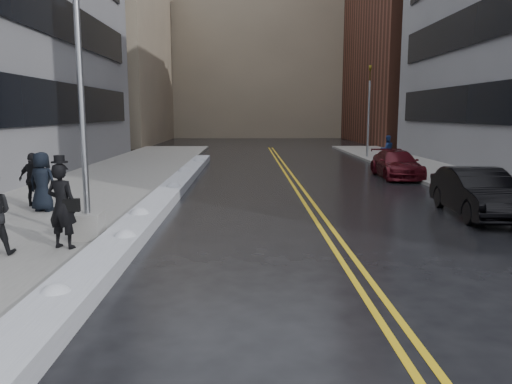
{
  "coord_description": "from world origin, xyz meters",
  "views": [
    {
      "loc": [
        0.39,
        -9.37,
        3.04
      ],
      "look_at": [
        0.59,
        1.59,
        1.3
      ],
      "focal_mm": 35.0,
      "sensor_mm": 36.0,
      "label": 1
    }
  ],
  "objects_px": {
    "pedestrian_c": "(42,182)",
    "pedestrian_d": "(34,180)",
    "fire_hydrant": "(465,177)",
    "pedestrian_east": "(387,150)",
    "car_black": "(477,193)",
    "pedestrian_fedora": "(62,206)",
    "traffic_signal": "(369,108)",
    "car_maroon": "(397,164)",
    "lamppost": "(83,136)"
  },
  "relations": [
    {
      "from": "pedestrian_c",
      "to": "pedestrian_d",
      "type": "distance_m",
      "value": 1.02
    },
    {
      "from": "fire_hydrant",
      "to": "pedestrian_east",
      "type": "bearing_deg",
      "value": 93.24
    },
    {
      "from": "car_black",
      "to": "fire_hydrant",
      "type": "bearing_deg",
      "value": 73.41
    },
    {
      "from": "pedestrian_east",
      "to": "pedestrian_d",
      "type": "bearing_deg",
      "value": 36.94
    },
    {
      "from": "fire_hydrant",
      "to": "pedestrian_fedora",
      "type": "xyz_separation_m",
      "value": [
        -12.57,
        -8.81,
        0.53
      ]
    },
    {
      "from": "car_black",
      "to": "pedestrian_d",
      "type": "bearing_deg",
      "value": 178.7
    },
    {
      "from": "traffic_signal",
      "to": "pedestrian_d",
      "type": "relative_size",
      "value": 3.57
    },
    {
      "from": "car_maroon",
      "to": "pedestrian_d",
      "type": "bearing_deg",
      "value": -148.66
    },
    {
      "from": "fire_hydrant",
      "to": "pedestrian_d",
      "type": "distance_m",
      "value": 15.74
    },
    {
      "from": "pedestrian_fedora",
      "to": "car_black",
      "type": "relative_size",
      "value": 0.43
    },
    {
      "from": "pedestrian_fedora",
      "to": "fire_hydrant",
      "type": "bearing_deg",
      "value": -128.23
    },
    {
      "from": "fire_hydrant",
      "to": "car_black",
      "type": "height_order",
      "value": "car_black"
    },
    {
      "from": "lamppost",
      "to": "car_maroon",
      "type": "xyz_separation_m",
      "value": [
        10.8,
        12.05,
        -1.89
      ]
    },
    {
      "from": "fire_hydrant",
      "to": "pedestrian_c",
      "type": "xyz_separation_m",
      "value": [
        -14.66,
        -4.66,
        0.48
      ]
    },
    {
      "from": "pedestrian_c",
      "to": "car_black",
      "type": "bearing_deg",
      "value": -168.08
    },
    {
      "from": "pedestrian_fedora",
      "to": "pedestrian_c",
      "type": "bearing_deg",
      "value": -46.51
    },
    {
      "from": "fire_hydrant",
      "to": "pedestrian_east",
      "type": "xyz_separation_m",
      "value": [
        -0.52,
        9.21,
        0.42
      ]
    },
    {
      "from": "pedestrian_c",
      "to": "traffic_signal",
      "type": "bearing_deg",
      "value": -114.02
    },
    {
      "from": "fire_hydrant",
      "to": "pedestrian_east",
      "type": "distance_m",
      "value": 9.23
    },
    {
      "from": "car_maroon",
      "to": "car_black",
      "type": "bearing_deg",
      "value": -90.38
    },
    {
      "from": "car_maroon",
      "to": "traffic_signal",
      "type": "bearing_deg",
      "value": 85.75
    },
    {
      "from": "traffic_signal",
      "to": "pedestrian_fedora",
      "type": "height_order",
      "value": "traffic_signal"
    },
    {
      "from": "lamppost",
      "to": "pedestrian_east",
      "type": "distance_m",
      "value": 20.91
    },
    {
      "from": "traffic_signal",
      "to": "pedestrian_c",
      "type": "height_order",
      "value": "traffic_signal"
    },
    {
      "from": "car_maroon",
      "to": "pedestrian_c",
      "type": "bearing_deg",
      "value": -145.0
    },
    {
      "from": "car_black",
      "to": "car_maroon",
      "type": "bearing_deg",
      "value": 91.49
    },
    {
      "from": "lamppost",
      "to": "pedestrian_fedora",
      "type": "relative_size",
      "value": 4.12
    },
    {
      "from": "pedestrian_fedora",
      "to": "pedestrian_east",
      "type": "xyz_separation_m",
      "value": [
        12.05,
        18.02,
        -0.11
      ]
    },
    {
      "from": "lamppost",
      "to": "traffic_signal",
      "type": "xyz_separation_m",
      "value": [
        11.8,
        22.0,
        0.87
      ]
    },
    {
      "from": "traffic_signal",
      "to": "pedestrian_east",
      "type": "relative_size",
      "value": 3.68
    },
    {
      "from": "lamppost",
      "to": "pedestrian_d",
      "type": "relative_size",
      "value": 4.54
    },
    {
      "from": "traffic_signal",
      "to": "car_maroon",
      "type": "distance_m",
      "value": 10.37
    },
    {
      "from": "lamppost",
      "to": "fire_hydrant",
      "type": "distance_m",
      "value": 14.81
    },
    {
      "from": "lamppost",
      "to": "car_maroon",
      "type": "relative_size",
      "value": 1.73
    },
    {
      "from": "traffic_signal",
      "to": "pedestrian_east",
      "type": "distance_m",
      "value": 5.38
    },
    {
      "from": "pedestrian_fedora",
      "to": "car_maroon",
      "type": "xyz_separation_m",
      "value": [
        11.07,
        12.87,
        -0.43
      ]
    },
    {
      "from": "fire_hydrant",
      "to": "pedestrian_d",
      "type": "xyz_separation_m",
      "value": [
        -15.26,
        -3.84,
        0.44
      ]
    },
    {
      "from": "car_black",
      "to": "lamppost",
      "type": "bearing_deg",
      "value": -160.41
    },
    {
      "from": "pedestrian_fedora",
      "to": "car_black",
      "type": "distance_m",
      "value": 11.45
    },
    {
      "from": "pedestrian_c",
      "to": "car_maroon",
      "type": "bearing_deg",
      "value": -133.32
    },
    {
      "from": "pedestrian_c",
      "to": "pedestrian_east",
      "type": "height_order",
      "value": "pedestrian_c"
    },
    {
      "from": "fire_hydrant",
      "to": "pedestrian_c",
      "type": "bearing_deg",
      "value": -162.36
    },
    {
      "from": "fire_hydrant",
      "to": "pedestrian_fedora",
      "type": "distance_m",
      "value": 15.36
    },
    {
      "from": "pedestrian_east",
      "to": "fire_hydrant",
      "type": "bearing_deg",
      "value": 88.66
    },
    {
      "from": "traffic_signal",
      "to": "car_black",
      "type": "height_order",
      "value": "traffic_signal"
    },
    {
      "from": "pedestrian_d",
      "to": "pedestrian_east",
      "type": "xyz_separation_m",
      "value": [
        14.74,
        13.05,
        -0.03
      ]
    },
    {
      "from": "pedestrian_d",
      "to": "car_black",
      "type": "relative_size",
      "value": 0.39
    },
    {
      "from": "pedestrian_fedora",
      "to": "pedestrian_c",
      "type": "distance_m",
      "value": 4.65
    },
    {
      "from": "fire_hydrant",
      "to": "car_black",
      "type": "relative_size",
      "value": 0.17
    },
    {
      "from": "pedestrian_east",
      "to": "lamppost",
      "type": "bearing_deg",
      "value": 51.02
    }
  ]
}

